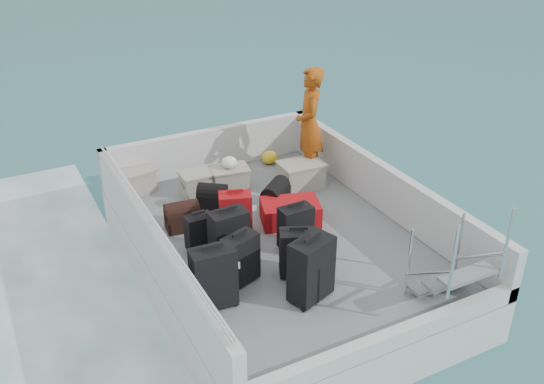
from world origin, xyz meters
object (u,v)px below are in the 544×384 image
at_px(suitcase_5, 236,214).
at_px(suitcase_3, 311,270).
at_px(crate_3, 301,176).
at_px(suitcase_4, 229,236).
at_px(crate_0, 134,182).
at_px(passenger, 309,124).
at_px(crate_1, 199,183).
at_px(suitcase_0, 214,278).
at_px(suitcase_7, 296,228).
at_px(suitcase_8, 290,212).
at_px(crate_2, 230,179).
at_px(suitcase_6, 298,253).
at_px(suitcase_2, 199,233).
at_px(suitcase_1, 240,259).

bearing_deg(suitcase_5, suitcase_3, -63.91).
bearing_deg(crate_3, suitcase_4, -143.96).
xyz_separation_m(crate_0, passenger, (2.65, -0.78, 0.74)).
bearing_deg(crate_0, passenger, -16.41).
distance_m(suitcase_4, crate_3, 2.26).
xyz_separation_m(crate_1, passenger, (1.77, -0.30, 0.75)).
distance_m(suitcase_0, crate_3, 3.16).
bearing_deg(suitcase_7, suitcase_8, 65.22).
bearing_deg(suitcase_3, suitcase_7, 50.41).
height_order(suitcase_7, crate_2, suitcase_7).
bearing_deg(suitcase_6, crate_1, 121.07).
xyz_separation_m(suitcase_6, crate_3, (1.22, 2.02, -0.12)).
bearing_deg(suitcase_2, suitcase_5, 14.45).
distance_m(suitcase_7, crate_3, 1.75).
bearing_deg(suitcase_7, crate_2, 90.49).
height_order(suitcase_5, crate_1, suitcase_5).
height_order(suitcase_3, crate_2, suitcase_3).
relative_size(suitcase_4, suitcase_6, 1.13).
xyz_separation_m(suitcase_8, passenger, (0.97, 1.14, 0.75)).
bearing_deg(suitcase_0, suitcase_4, 59.65).
relative_size(suitcase_8, passenger, 0.44).
bearing_deg(crate_0, suitcase_6, -69.35).
height_order(suitcase_3, crate_0, suitcase_3).
bearing_deg(suitcase_8, suitcase_1, 146.09).
relative_size(suitcase_3, crate_0, 1.36).
bearing_deg(crate_2, suitcase_8, -76.37).
height_order(crate_2, crate_3, crate_3).
xyz_separation_m(suitcase_8, crate_0, (-1.69, 1.92, 0.01)).
xyz_separation_m(suitcase_6, crate_1, (-0.28, 2.58, -0.15)).
height_order(crate_1, crate_3, crate_3).
xyz_separation_m(suitcase_1, suitcase_2, (-0.18, 0.88, -0.07)).
bearing_deg(suitcase_7, crate_3, 55.86).
xyz_separation_m(suitcase_4, crate_1, (0.33, 1.88, -0.19)).
bearing_deg(suitcase_3, crate_0, 87.22).
distance_m(suitcase_2, suitcase_5, 0.62).
bearing_deg(suitcase_6, passenger, 81.67).
xyz_separation_m(crate_2, passenger, (1.29, -0.21, 0.75)).
bearing_deg(crate_2, crate_1, 170.09).
relative_size(suitcase_7, crate_3, 0.94).
bearing_deg(suitcase_8, suitcase_3, 176.67).
height_order(suitcase_3, suitcase_7, suitcase_3).
xyz_separation_m(suitcase_3, passenger, (1.59, 2.75, 0.52)).
relative_size(crate_2, passenger, 0.30).
xyz_separation_m(suitcase_3, suitcase_4, (-0.51, 1.16, -0.05)).
height_order(suitcase_0, crate_0, suitcase_0).
relative_size(suitcase_0, suitcase_5, 1.26).
height_order(suitcase_5, crate_2, suitcase_5).
bearing_deg(passenger, crate_3, -24.90).
distance_m(suitcase_0, suitcase_7, 1.55).
bearing_deg(suitcase_7, suitcase_1, -161.22).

